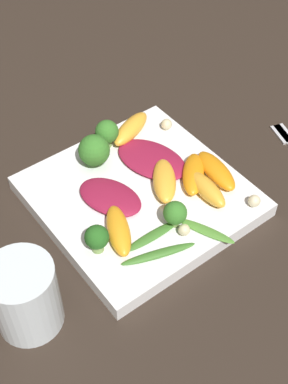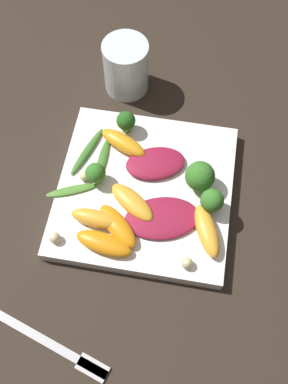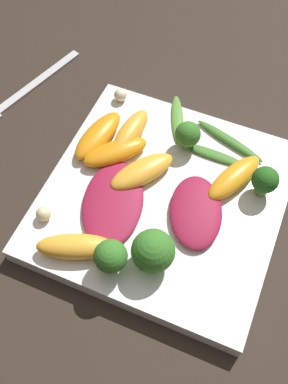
# 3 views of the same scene
# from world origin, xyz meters

# --- Properties ---
(ground_plane) EXTENTS (2.40, 2.40, 0.00)m
(ground_plane) POSITION_xyz_m (0.00, 0.00, 0.00)
(ground_plane) COLOR #2D231C
(plate) EXTENTS (0.25, 0.25, 0.02)m
(plate) POSITION_xyz_m (0.00, 0.00, 0.01)
(plate) COLOR white
(plate) RESTS_ON ground_plane
(drinking_glass) EXTENTS (0.07, 0.07, 0.09)m
(drinking_glass) POSITION_xyz_m (-0.20, -0.07, 0.05)
(drinking_glass) COLOR white
(drinking_glass) RESTS_ON ground_plane
(fork) EXTENTS (0.07, 0.18, 0.01)m
(fork) POSITION_xyz_m (0.24, -0.07, 0.00)
(fork) COLOR silver
(fork) RESTS_ON ground_plane
(radicchio_leaf_0) EXTENTS (0.08, 0.10, 0.01)m
(radicchio_leaf_0) POSITION_xyz_m (-0.04, 0.01, 0.03)
(radicchio_leaf_0) COLOR maroon
(radicchio_leaf_0) RESTS_ON plate
(radicchio_leaf_1) EXTENTS (0.09, 0.12, 0.01)m
(radicchio_leaf_1) POSITION_xyz_m (0.05, 0.03, 0.03)
(radicchio_leaf_1) COLOR maroon
(radicchio_leaf_1) RESTS_ON plate
(orange_segment_0) EXTENTS (0.08, 0.06, 0.02)m
(orange_segment_0) POSITION_xyz_m (0.06, 0.10, 0.03)
(orange_segment_0) COLOR #FCAD33
(orange_segment_0) RESTS_ON plate
(orange_segment_1) EXTENTS (0.06, 0.08, 0.02)m
(orange_segment_1) POSITION_xyz_m (-0.06, -0.04, 0.03)
(orange_segment_1) COLOR orange
(orange_segment_1) RESTS_ON plate
(orange_segment_2) EXTENTS (0.07, 0.08, 0.02)m
(orange_segment_2) POSITION_xyz_m (0.03, -0.01, 0.03)
(orange_segment_2) COLOR #FCAD33
(orange_segment_2) RESTS_ON plate
(orange_segment_3) EXTENTS (0.04, 0.08, 0.02)m
(orange_segment_3) POSITION_xyz_m (0.10, -0.04, 0.03)
(orange_segment_3) COLOR orange
(orange_segment_3) RESTS_ON plate
(orange_segment_4) EXTENTS (0.03, 0.07, 0.02)m
(orange_segment_4) POSITION_xyz_m (0.06, -0.06, 0.03)
(orange_segment_4) COLOR #FCAD33
(orange_segment_4) RESTS_ON plate
(orange_segment_5) EXTENTS (0.07, 0.08, 0.02)m
(orange_segment_5) POSITION_xyz_m (0.07, -0.03, 0.03)
(orange_segment_5) COLOR orange
(orange_segment_5) RESTS_ON plate
(broccoli_floret_0) EXTENTS (0.03, 0.03, 0.04)m
(broccoli_floret_0) POSITION_xyz_m (0.02, 0.10, 0.05)
(broccoli_floret_0) COLOR #7A9E51
(broccoli_floret_0) RESTS_ON plate
(broccoli_floret_1) EXTENTS (0.04, 0.04, 0.05)m
(broccoli_floret_1) POSITION_xyz_m (-0.02, 0.08, 0.05)
(broccoli_floret_1) COLOR #84AD5B
(broccoli_floret_1) RESTS_ON plate
(broccoli_floret_2) EXTENTS (0.03, 0.03, 0.04)m
(broccoli_floret_2) POSITION_xyz_m (-0.00, -0.07, 0.04)
(broccoli_floret_2) COLOR #7A9E51
(broccoli_floret_2) RESTS_ON plate
(broccoli_floret_3) EXTENTS (0.03, 0.03, 0.04)m
(broccoli_floret_3) POSITION_xyz_m (-0.10, -0.05, 0.04)
(broccoli_floret_3) COLOR #7A9E51
(broccoli_floret_3) RESTS_ON plate
(arugula_sprig_0) EXTENTS (0.09, 0.04, 0.01)m
(arugula_sprig_0) POSITION_xyz_m (-0.04, -0.10, 0.02)
(arugula_sprig_0) COLOR #3D7528
(arugula_sprig_0) RESTS_ON plate
(arugula_sprig_1) EXTENTS (0.08, 0.01, 0.01)m
(arugula_sprig_1) POSITION_xyz_m (-0.03, -0.07, 0.02)
(arugula_sprig_1) COLOR #3D7528
(arugula_sprig_1) RESTS_ON plate
(arugula_sprig_2) EXTENTS (0.04, 0.07, 0.00)m
(arugula_sprig_2) POSITION_xyz_m (0.02, -0.10, 0.02)
(arugula_sprig_2) COLOR #518E33
(arugula_sprig_2) RESTS_ON plate
(macadamia_nut_0) EXTENTS (0.01, 0.01, 0.01)m
(macadamia_nut_0) POSITION_xyz_m (-0.00, -0.09, 0.03)
(macadamia_nut_0) COLOR beige
(macadamia_nut_0) RESTS_ON plate
(macadamia_nut_1) EXTENTS (0.02, 0.02, 0.02)m
(macadamia_nut_1) POSITION_xyz_m (0.10, -0.11, 0.03)
(macadamia_nut_1) COLOR beige
(macadamia_nut_1) RESTS_ON plate
(macadamia_nut_2) EXTENTS (0.02, 0.02, 0.02)m
(macadamia_nut_2) POSITION_xyz_m (0.11, 0.07, 0.03)
(macadamia_nut_2) COLOR beige
(macadamia_nut_2) RESTS_ON plate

